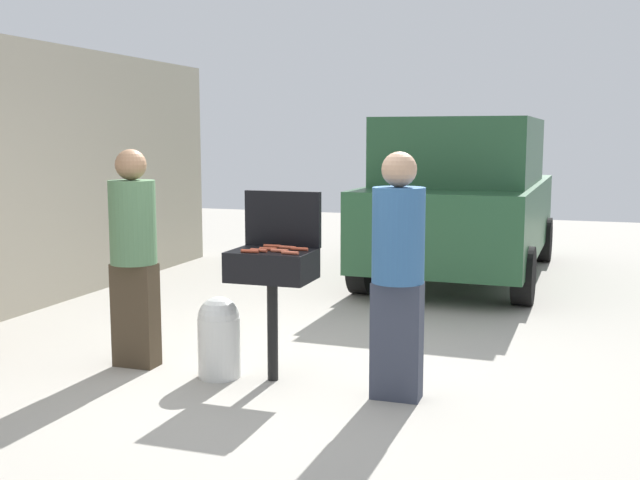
{
  "coord_description": "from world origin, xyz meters",
  "views": [
    {
      "loc": [
        2.03,
        -5.22,
        1.81
      ],
      "look_at": [
        0.13,
        0.41,
        1.0
      ],
      "focal_mm": 43.01,
      "sensor_mm": 36.0,
      "label": 1
    }
  ],
  "objects_px": {
    "bbq_grill": "(272,270)",
    "hot_dog_6": "(290,253)",
    "hot_dog_1": "(250,251)",
    "hot_dog_2": "(268,249)",
    "hot_dog_4": "(272,246)",
    "person_left": "(134,250)",
    "parked_minivan": "(464,197)",
    "hot_dog_3": "(280,251)",
    "propane_tank": "(219,335)",
    "person_right": "(398,267)",
    "hot_dog_0": "(288,247)",
    "hot_dog_7": "(259,250)",
    "hot_dog_5": "(299,249)"
  },
  "relations": [
    {
      "from": "hot_dog_4",
      "to": "hot_dog_6",
      "type": "bearing_deg",
      "value": -46.89
    },
    {
      "from": "bbq_grill",
      "to": "hot_dog_4",
      "type": "xyz_separation_m",
      "value": [
        -0.05,
        0.12,
        0.16
      ]
    },
    {
      "from": "person_right",
      "to": "hot_dog_7",
      "type": "bearing_deg",
      "value": 13.9
    },
    {
      "from": "hot_dog_3",
      "to": "person_left",
      "type": "distance_m",
      "value": 1.25
    },
    {
      "from": "bbq_grill",
      "to": "person_right",
      "type": "distance_m",
      "value": 0.97
    },
    {
      "from": "bbq_grill",
      "to": "hot_dog_1",
      "type": "height_order",
      "value": "hot_dog_1"
    },
    {
      "from": "hot_dog_0",
      "to": "hot_dog_6",
      "type": "relative_size",
      "value": 1.0
    },
    {
      "from": "hot_dog_1",
      "to": "person_left",
      "type": "relative_size",
      "value": 0.08
    },
    {
      "from": "hot_dog_6",
      "to": "hot_dog_7",
      "type": "height_order",
      "value": "same"
    },
    {
      "from": "person_left",
      "to": "parked_minivan",
      "type": "relative_size",
      "value": 0.38
    },
    {
      "from": "hot_dog_0",
      "to": "hot_dog_1",
      "type": "xyz_separation_m",
      "value": [
        -0.19,
        -0.25,
        0.0
      ]
    },
    {
      "from": "hot_dog_4",
      "to": "person_right",
      "type": "height_order",
      "value": "person_right"
    },
    {
      "from": "hot_dog_6",
      "to": "person_right",
      "type": "xyz_separation_m",
      "value": [
        0.77,
        0.04,
        -0.07
      ]
    },
    {
      "from": "hot_dog_4",
      "to": "hot_dog_5",
      "type": "bearing_deg",
      "value": -15.82
    },
    {
      "from": "hot_dog_0",
      "to": "propane_tank",
      "type": "distance_m",
      "value": 0.85
    },
    {
      "from": "propane_tank",
      "to": "person_left",
      "type": "relative_size",
      "value": 0.36
    },
    {
      "from": "hot_dog_4",
      "to": "hot_dog_6",
      "type": "relative_size",
      "value": 1.0
    },
    {
      "from": "person_left",
      "to": "person_right",
      "type": "bearing_deg",
      "value": 6.84
    },
    {
      "from": "propane_tank",
      "to": "hot_dog_7",
      "type": "bearing_deg",
      "value": -7.21
    },
    {
      "from": "hot_dog_4",
      "to": "propane_tank",
      "type": "xyz_separation_m",
      "value": [
        -0.36,
        -0.18,
        -0.67
      ]
    },
    {
      "from": "hot_dog_6",
      "to": "hot_dog_0",
      "type": "bearing_deg",
      "value": 114.92
    },
    {
      "from": "hot_dog_2",
      "to": "parked_minivan",
      "type": "distance_m",
      "value": 4.81
    },
    {
      "from": "hot_dog_0",
      "to": "hot_dog_7",
      "type": "xyz_separation_m",
      "value": [
        -0.15,
        -0.2,
        0.0
      ]
    },
    {
      "from": "hot_dog_5",
      "to": "hot_dog_7",
      "type": "relative_size",
      "value": 1.0
    },
    {
      "from": "hot_dog_6",
      "to": "hot_dog_3",
      "type": "bearing_deg",
      "value": 148.74
    },
    {
      "from": "hot_dog_6",
      "to": "propane_tank",
      "type": "relative_size",
      "value": 0.21
    },
    {
      "from": "hot_dog_2",
      "to": "hot_dog_0",
      "type": "bearing_deg",
      "value": 47.79
    },
    {
      "from": "bbq_grill",
      "to": "hot_dog_6",
      "type": "distance_m",
      "value": 0.29
    },
    {
      "from": "hot_dog_2",
      "to": "hot_dog_7",
      "type": "xyz_separation_m",
      "value": [
        -0.04,
        -0.08,
        0.0
      ]
    },
    {
      "from": "hot_dog_0",
      "to": "hot_dog_7",
      "type": "height_order",
      "value": "same"
    },
    {
      "from": "hot_dog_2",
      "to": "parked_minivan",
      "type": "bearing_deg",
      "value": 81.08
    },
    {
      "from": "hot_dog_0",
      "to": "hot_dog_3",
      "type": "distance_m",
      "value": 0.17
    },
    {
      "from": "hot_dog_2",
      "to": "hot_dog_4",
      "type": "distance_m",
      "value": 0.15
    },
    {
      "from": "person_left",
      "to": "person_right",
      "type": "distance_m",
      "value": 2.12
    },
    {
      "from": "hot_dog_2",
      "to": "person_left",
      "type": "distance_m",
      "value": 1.14
    },
    {
      "from": "hot_dog_2",
      "to": "parked_minivan",
      "type": "xyz_separation_m",
      "value": [
        0.75,
        4.75,
        0.03
      ]
    },
    {
      "from": "hot_dog_1",
      "to": "hot_dog_2",
      "type": "distance_m",
      "value": 0.16
    },
    {
      "from": "hot_dog_7",
      "to": "hot_dog_4",
      "type": "bearing_deg",
      "value": 86.98
    },
    {
      "from": "hot_dog_6",
      "to": "parked_minivan",
      "type": "bearing_deg",
      "value": 83.76
    },
    {
      "from": "hot_dog_1",
      "to": "hot_dog_0",
      "type": "bearing_deg",
      "value": 53.04
    },
    {
      "from": "hot_dog_3",
      "to": "hot_dog_6",
      "type": "bearing_deg",
      "value": -31.26
    },
    {
      "from": "hot_dog_7",
      "to": "hot_dog_2",
      "type": "bearing_deg",
      "value": 63.47
    },
    {
      "from": "hot_dog_5",
      "to": "hot_dog_6",
      "type": "relative_size",
      "value": 1.0
    },
    {
      "from": "hot_dog_2",
      "to": "hot_dog_4",
      "type": "bearing_deg",
      "value": 100.99
    },
    {
      "from": "hot_dog_5",
      "to": "bbq_grill",
      "type": "bearing_deg",
      "value": -164.65
    },
    {
      "from": "hot_dog_0",
      "to": "parked_minivan",
      "type": "bearing_deg",
      "value": 82.15
    },
    {
      "from": "parked_minivan",
      "to": "hot_dog_6",
      "type": "bearing_deg",
      "value": 85.14
    },
    {
      "from": "hot_dog_0",
      "to": "hot_dog_4",
      "type": "distance_m",
      "value": 0.14
    },
    {
      "from": "person_left",
      "to": "person_right",
      "type": "height_order",
      "value": "person_left"
    },
    {
      "from": "hot_dog_0",
      "to": "person_right",
      "type": "height_order",
      "value": "person_right"
    }
  ]
}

